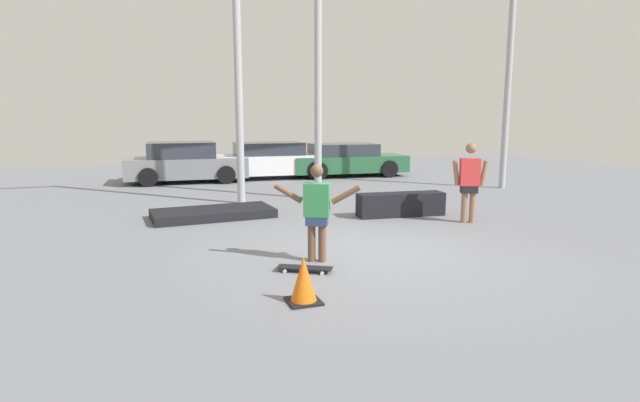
{
  "coord_description": "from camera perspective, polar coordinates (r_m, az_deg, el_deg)",
  "views": [
    {
      "loc": [
        -3.6,
        -7.46,
        2.27
      ],
      "look_at": [
        -0.41,
        1.33,
        0.7
      ],
      "focal_mm": 28.0,
      "sensor_mm": 36.0,
      "label": 1
    }
  ],
  "objects": [
    {
      "name": "parked_car_white",
      "position": [
        18.8,
        -5.45,
        4.61
      ],
      "size": [
        4.64,
        2.09,
        1.35
      ],
      "rotation": [
        0.0,
        0.0,
        -0.07
      ],
      "color": "white",
      "rests_on": "ground_plane"
    },
    {
      "name": "parked_car_green",
      "position": [
        19.52,
        3.02,
        4.7
      ],
      "size": [
        4.62,
        2.27,
        1.26
      ],
      "rotation": [
        0.0,
        0.0,
        -0.08
      ],
      "color": "#28603D",
      "rests_on": "ground_plane"
    },
    {
      "name": "ground_plane",
      "position": [
        8.59,
        5.62,
        -5.83
      ],
      "size": [
        36.0,
        36.0,
        0.0
      ],
      "primitive_type": "plane",
      "color": "slate"
    },
    {
      "name": "grind_box",
      "position": [
        11.73,
        9.21,
        -0.39
      ],
      "size": [
        2.09,
        0.71,
        0.54
      ],
      "primitive_type": "cube",
      "rotation": [
        0.0,
        0.0,
        -0.11
      ],
      "color": "black",
      "rests_on": "ground_plane"
    },
    {
      "name": "parked_car_grey",
      "position": [
        18.26,
        -15.14,
        4.23
      ],
      "size": [
        4.22,
        2.18,
        1.41
      ],
      "rotation": [
        0.0,
        0.0,
        -0.06
      ],
      "color": "slate",
      "rests_on": "ground_plane"
    },
    {
      "name": "canopy_support_left",
      "position": [
        13.22,
        -23.7,
        16.92
      ],
      "size": [
        6.55,
        0.2,
        6.76
      ],
      "color": "#A5A8AD",
      "rests_on": "ground_plane"
    },
    {
      "name": "manual_pad",
      "position": [
        11.68,
        -12.11,
        -1.38
      ],
      "size": [
        2.78,
        1.44,
        0.2
      ],
      "primitive_type": "cube",
      "rotation": [
        0.0,
        0.0,
        0.07
      ],
      "color": "black",
      "rests_on": "ground_plane"
    },
    {
      "name": "skateboarder",
      "position": [
        7.82,
        -0.37,
        -0.89
      ],
      "size": [
        1.25,
        0.75,
        1.55
      ],
      "rotation": [
        0.0,
        0.0,
        -0.51
      ],
      "color": "brown",
      "rests_on": "ground_plane"
    },
    {
      "name": "canopy_support_right",
      "position": [
        15.37,
        11.46,
        16.38
      ],
      "size": [
        6.55,
        0.2,
        6.76
      ],
      "color": "#A5A8AD",
      "rests_on": "ground_plane"
    },
    {
      "name": "traffic_cone",
      "position": [
        6.23,
        -1.89,
        -9.04
      ],
      "size": [
        0.41,
        0.41,
        0.59
      ],
      "color": "black",
      "rests_on": "ground_plane"
    },
    {
      "name": "bystander",
      "position": [
        11.22,
        16.72,
        2.39
      ],
      "size": [
        0.73,
        0.39,
        1.73
      ],
      "rotation": [
        0.0,
        0.0,
        2.73
      ],
      "color": "#8C664C",
      "rests_on": "ground_plane"
    },
    {
      "name": "skateboard",
      "position": [
        7.47,
        -1.75,
        -7.64
      ],
      "size": [
        0.82,
        0.59,
        0.08
      ],
      "rotation": [
        0.0,
        0.0,
        -0.53
      ],
      "color": "black",
      "rests_on": "ground_plane"
    }
  ]
}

